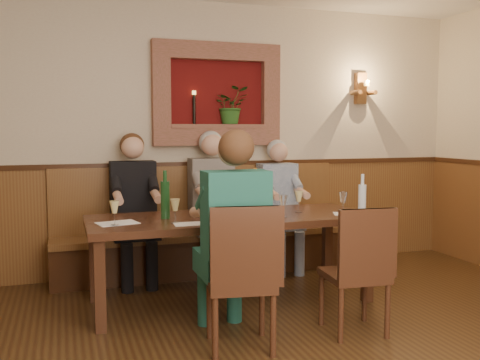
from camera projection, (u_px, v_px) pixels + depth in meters
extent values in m
cube|color=beige|center=(198.00, 138.00, 5.59)|extent=(6.00, 0.04, 2.80)
cube|color=brown|center=(199.00, 218.00, 5.65)|extent=(6.00, 0.04, 1.10)
cube|color=#381E0F|center=(198.00, 164.00, 5.59)|extent=(6.02, 0.06, 0.05)
cube|color=#540C0C|center=(216.00, 95.00, 5.59)|extent=(1.00, 0.02, 0.70)
cube|color=#94564B|center=(217.00, 51.00, 5.51)|extent=(1.36, 0.12, 0.18)
cube|color=#94564B|center=(218.00, 137.00, 5.59)|extent=(1.36, 0.12, 0.18)
cube|color=#94564B|center=(161.00, 93.00, 5.36)|extent=(0.18, 0.12, 0.70)
cube|color=#94564B|center=(270.00, 95.00, 5.74)|extent=(0.18, 0.12, 0.70)
cube|color=#94564B|center=(218.00, 126.00, 5.58)|extent=(1.00, 0.14, 0.04)
imported|color=#27561D|center=(231.00, 106.00, 5.61)|extent=(0.35, 0.30, 0.39)
cylinder|color=black|center=(194.00, 109.00, 5.49)|extent=(0.03, 0.03, 0.30)
cylinder|color=#FFBF59|center=(194.00, 93.00, 5.47)|extent=(0.04, 0.04, 0.04)
cube|color=brown|center=(360.00, 89.00, 6.09)|extent=(0.12, 0.08, 0.35)
cylinder|color=brown|center=(356.00, 92.00, 5.99)|extent=(0.05, 0.18, 0.05)
cylinder|color=brown|center=(371.00, 93.00, 6.06)|extent=(0.05, 0.18, 0.05)
cylinder|color=#FFBF59|center=(367.00, 83.00, 5.96)|extent=(0.06, 0.06, 0.06)
cube|color=#351A10|center=(231.00, 219.00, 4.56)|extent=(2.40, 0.90, 0.06)
cube|color=#351A10|center=(100.00, 286.00, 3.90)|extent=(0.08, 0.08, 0.69)
cube|color=#351A10|center=(367.00, 262.00, 4.60)|extent=(0.08, 0.08, 0.69)
cube|color=#351A10|center=(94.00, 262.00, 4.60)|extent=(0.08, 0.08, 0.69)
cube|color=#351A10|center=(327.00, 245.00, 5.30)|extent=(0.08, 0.08, 0.69)
cube|color=#381E0F|center=(204.00, 255.00, 5.47)|extent=(3.00, 0.40, 0.40)
cube|color=brown|center=(204.00, 234.00, 5.45)|extent=(3.00, 0.45, 0.06)
cube|color=brown|center=(199.00, 197.00, 5.60)|extent=(3.00, 0.06, 0.66)
cube|color=#351A10|center=(240.00, 317.00, 3.64)|extent=(0.49, 0.49, 0.42)
cube|color=#351A10|center=(240.00, 283.00, 3.61)|extent=(0.51, 0.51, 0.05)
cube|color=#351A10|center=(245.00, 248.00, 3.39)|extent=(0.44, 0.12, 0.53)
cube|color=#351A10|center=(353.00, 305.00, 3.93)|extent=(0.43, 0.43, 0.40)
cube|color=#351A10|center=(354.00, 275.00, 3.90)|extent=(0.45, 0.45, 0.05)
cube|color=#351A10|center=(367.00, 244.00, 3.70)|extent=(0.42, 0.08, 0.50)
cube|color=black|center=(137.00, 262.00, 5.10)|extent=(0.43, 0.45, 0.45)
cube|color=black|center=(133.00, 190.00, 5.20)|extent=(0.43, 0.23, 0.56)
sphere|color=#D8A384|center=(133.00, 148.00, 5.13)|extent=(0.22, 0.22, 0.22)
sphere|color=#4C2D19|center=(132.00, 145.00, 5.17)|extent=(0.24, 0.24, 0.24)
cube|color=#504C49|center=(216.00, 256.00, 5.35)|extent=(0.44, 0.46, 0.45)
cube|color=#504C49|center=(211.00, 186.00, 5.45)|extent=(0.44, 0.23, 0.58)
sphere|color=#D8A384|center=(212.00, 145.00, 5.37)|extent=(0.22, 0.22, 0.22)
sphere|color=#B2B2B2|center=(211.00, 143.00, 5.42)|extent=(0.24, 0.24, 0.24)
cube|color=navy|center=(282.00, 250.00, 5.59)|extent=(0.40, 0.42, 0.45)
cube|color=navy|center=(277.00, 188.00, 5.68)|extent=(0.40, 0.21, 0.52)
sphere|color=#D8A384|center=(279.00, 152.00, 5.61)|extent=(0.20, 0.20, 0.20)
sphere|color=#B2B2B2|center=(277.00, 150.00, 5.65)|extent=(0.22, 0.22, 0.22)
cube|color=#1C5163|center=(228.00, 303.00, 3.89)|extent=(0.45, 0.47, 0.45)
cube|color=#1C5163|center=(236.00, 213.00, 3.65)|extent=(0.45, 0.23, 0.59)
sphere|color=#D8A384|center=(234.00, 150.00, 3.65)|extent=(0.22, 0.22, 0.22)
sphere|color=#4C2D19|center=(236.00, 147.00, 3.60)|extent=(0.24, 0.24, 0.24)
cylinder|color=red|center=(226.00, 205.00, 4.38)|extent=(0.25, 0.25, 0.23)
cylinder|color=#19471E|center=(255.00, 197.00, 4.59)|extent=(0.09, 0.09, 0.31)
cylinder|color=orange|center=(255.00, 174.00, 4.57)|extent=(0.04, 0.04, 0.09)
cylinder|color=#19471E|center=(165.00, 200.00, 4.42)|extent=(0.08, 0.08, 0.31)
cylinder|color=#19471E|center=(165.00, 176.00, 4.40)|extent=(0.04, 0.04, 0.09)
cylinder|color=silver|center=(362.00, 200.00, 4.52)|extent=(0.08, 0.08, 0.27)
cylinder|color=silver|center=(363.00, 179.00, 4.51)|extent=(0.03, 0.03, 0.09)
cube|color=white|center=(117.00, 223.00, 4.20)|extent=(0.35, 0.28, 0.00)
cube|color=white|center=(237.00, 218.00, 4.43)|extent=(0.29, 0.21, 0.00)
cube|color=white|center=(349.00, 214.00, 4.66)|extent=(0.32, 0.28, 0.00)
cube|color=white|center=(190.00, 224.00, 4.16)|extent=(0.26, 0.19, 0.00)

